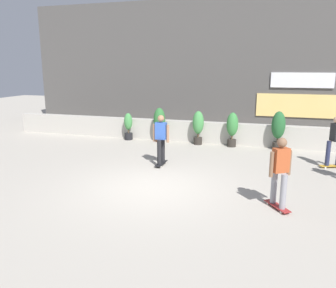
{
  "coord_description": "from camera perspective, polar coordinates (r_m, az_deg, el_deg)",
  "views": [
    {
      "loc": [
        3.0,
        -8.27,
        3.26
      ],
      "look_at": [
        0.0,
        1.5,
        0.9
      ],
      "focal_mm": 36.32,
      "sensor_mm": 36.0,
      "label": 1
    }
  ],
  "objects": [
    {
      "name": "potted_plant_0",
      "position": [
        15.34,
        -6.68,
        3.09
      ],
      "size": [
        0.37,
        0.37,
        1.21
      ],
      "color": "black",
      "rests_on": "ground"
    },
    {
      "name": "potted_plant_2",
      "position": [
        14.34,
        5.08,
        3.13
      ],
      "size": [
        0.47,
        0.47,
        1.42
      ],
      "color": "#2D2823",
      "rests_on": "ground"
    },
    {
      "name": "potted_plant_1",
      "position": [
        14.77,
        -1.45,
        3.68
      ],
      "size": [
        0.51,
        0.51,
        1.49
      ],
      "color": "brown",
      "rests_on": "ground"
    },
    {
      "name": "skater_by_wall_right",
      "position": [
        8.17,
        18.28,
        -4.18
      ],
      "size": [
        0.62,
        0.77,
        1.7
      ],
      "color": "maroon",
      "rests_on": "ground"
    },
    {
      "name": "potted_plant_3",
      "position": [
        14.12,
        10.74,
        2.78
      ],
      "size": [
        0.47,
        0.47,
        1.41
      ],
      "color": "#2D2823",
      "rests_on": "ground"
    },
    {
      "name": "skater_far_right",
      "position": [
        11.2,
        -1.19,
        1.05
      ],
      "size": [
        0.56,
        0.8,
        1.7
      ],
      "color": "black",
      "rests_on": "ground"
    },
    {
      "name": "planter_wall",
      "position": [
        14.85,
        5.1,
        2.05
      ],
      "size": [
        18.0,
        0.4,
        0.9
      ],
      "primitive_type": "cube",
      "color": "#B2ADA3",
      "rests_on": "ground"
    },
    {
      "name": "potted_plant_4",
      "position": [
        14.03,
        18.02,
        2.65
      ],
      "size": [
        0.53,
        0.53,
        1.53
      ],
      "color": "#2D2823",
      "rests_on": "ground"
    },
    {
      "name": "building_backdrop",
      "position": [
        18.52,
        7.96,
        12.85
      ],
      "size": [
        20.0,
        2.08,
        6.5
      ],
      "color": "#4C4947",
      "rests_on": "ground"
    },
    {
      "name": "ground_plane",
      "position": [
        9.39,
        -2.71,
        -7.35
      ],
      "size": [
        48.0,
        48.0,
        0.0
      ],
      "primitive_type": "plane",
      "color": "#A8A093"
    },
    {
      "name": "skater_mid_plaza",
      "position": [
        12.18,
        26.21,
        0.67
      ],
      "size": [
        0.82,
        0.53,
        1.7
      ],
      "color": "#BF8C26",
      "rests_on": "ground"
    }
  ]
}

